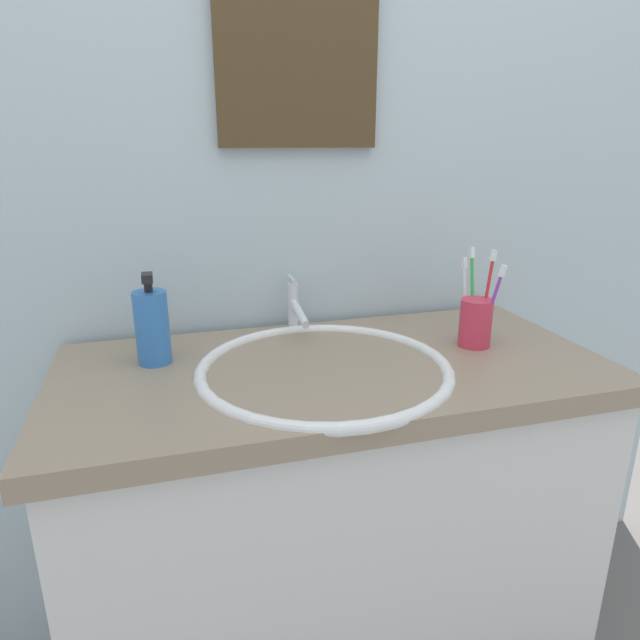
# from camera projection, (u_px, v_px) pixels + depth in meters

# --- Properties ---
(tiled_wall_back) EXTENTS (2.28, 0.04, 2.40)m
(tiled_wall_back) POSITION_uv_depth(u_px,v_px,m) (296.00, 162.00, 1.25)
(tiled_wall_back) COLOR silver
(tiled_wall_back) RESTS_ON ground
(vanity_counter) EXTENTS (1.08, 0.52, 0.83)m
(vanity_counter) POSITION_uv_depth(u_px,v_px,m) (333.00, 535.00, 1.22)
(vanity_counter) COLOR silver
(vanity_counter) RESTS_ON ground
(sink_basin) EXTENTS (0.49, 0.49, 0.10)m
(sink_basin) POSITION_uv_depth(u_px,v_px,m) (324.00, 385.00, 1.07)
(sink_basin) COLOR white
(sink_basin) RESTS_ON vanity_counter
(faucet) EXTENTS (0.02, 0.16, 0.12)m
(faucet) POSITION_uv_depth(u_px,v_px,m) (295.00, 307.00, 1.26)
(faucet) COLOR silver
(faucet) RESTS_ON sink_basin
(toothbrush_cup) EXTENTS (0.07, 0.07, 0.10)m
(toothbrush_cup) POSITION_uv_depth(u_px,v_px,m) (475.00, 323.00, 1.17)
(toothbrush_cup) COLOR #D8334C
(toothbrush_cup) RESTS_ON vanity_counter
(toothbrush_white) EXTENTS (0.01, 0.05, 0.18)m
(toothbrush_white) POSITION_uv_depth(u_px,v_px,m) (465.00, 293.00, 1.19)
(toothbrush_white) COLOR white
(toothbrush_white) RESTS_ON toothbrush_cup
(toothbrush_red) EXTENTS (0.04, 0.02, 0.20)m
(toothbrush_red) POSITION_uv_depth(u_px,v_px,m) (487.00, 291.00, 1.17)
(toothbrush_red) COLOR red
(toothbrush_red) RESTS_ON toothbrush_cup
(toothbrush_green) EXTENTS (0.01, 0.05, 0.20)m
(toothbrush_green) POSITION_uv_depth(u_px,v_px,m) (472.00, 288.00, 1.18)
(toothbrush_green) COLOR green
(toothbrush_green) RESTS_ON toothbrush_cup
(toothbrush_purple) EXTENTS (0.04, 0.04, 0.18)m
(toothbrush_purple) POSITION_uv_depth(u_px,v_px,m) (493.00, 300.00, 1.14)
(toothbrush_purple) COLOR purple
(toothbrush_purple) RESTS_ON toothbrush_cup
(soap_dispenser) EXTENTS (0.07, 0.07, 0.18)m
(soap_dispenser) POSITION_uv_depth(u_px,v_px,m) (152.00, 326.00, 1.07)
(soap_dispenser) COLOR #3372BF
(soap_dispenser) RESTS_ON vanity_counter
(wall_mirror) EXTENTS (0.35, 0.02, 0.56)m
(wall_mirror) POSITION_uv_depth(u_px,v_px,m) (297.00, 5.00, 1.13)
(wall_mirror) COLOR #4C381E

